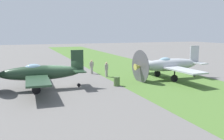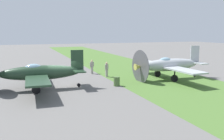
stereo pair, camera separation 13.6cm
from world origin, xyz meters
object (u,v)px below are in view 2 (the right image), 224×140
at_px(airplane_lead, 39,73).
at_px(fuel_drum, 117,81).
at_px(ground_crew_chief, 107,69).
at_px(airplane_wingman, 169,65).
at_px(ground_crew_mechanic, 92,66).

xyz_separation_m(airplane_lead, fuel_drum, (-1.06, -7.12, -1.10)).
bearing_deg(ground_crew_chief, fuel_drum, 46.74).
bearing_deg(airplane_wingman, fuel_drum, 97.96).
xyz_separation_m(airplane_lead, airplane_wingman, (0.20, -13.81, 0.04)).
bearing_deg(fuel_drum, airplane_wingman, -79.33).
bearing_deg(airplane_lead, ground_crew_chief, -61.93).
distance_m(airplane_wingman, fuel_drum, 6.89).
xyz_separation_m(airplane_wingman, ground_crew_chief, (3.66, 5.99, -0.67)).
bearing_deg(ground_crew_mechanic, airplane_lead, 19.87).
relative_size(ground_crew_chief, ground_crew_mechanic, 1.00).
xyz_separation_m(airplane_wingman, fuel_drum, (-1.26, 6.68, -1.13)).
relative_size(airplane_wingman, fuel_drum, 11.79).
height_order(airplane_lead, ground_crew_chief, airplane_lead).
height_order(ground_crew_chief, ground_crew_mechanic, same).
bearing_deg(airplane_wingman, airplane_lead, 88.13).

